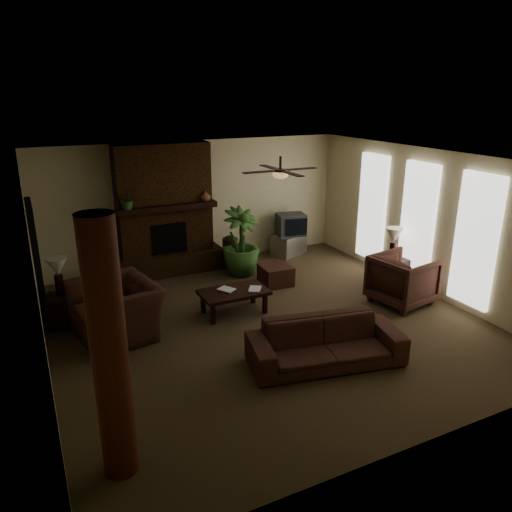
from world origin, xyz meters
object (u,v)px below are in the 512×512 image
tv_stand (289,244)px  coffee_table (234,294)px  floor_plant (241,256)px  lamp_left (57,269)px  log_column (109,353)px  ottoman (276,275)px  side_table_left (63,310)px  side_table_right (392,272)px  lamp_right (394,237)px  armchair_right (403,277)px  floor_vase (230,250)px  sofa (326,336)px  armchair_left (116,301)px

tv_stand → coffee_table: bearing=-159.3°
coffee_table → floor_plant: size_ratio=0.81×
tv_stand → lamp_left: size_ratio=1.31×
log_column → tv_stand: size_ratio=3.29×
ottoman → side_table_left: bearing=-179.0°
ottoman → side_table_right: (2.16, -1.06, 0.08)m
ottoman → lamp_right: (2.16, -1.01, 0.80)m
armchair_right → floor_vase: size_ratio=1.34×
ottoman → side_table_left: (-4.14, -0.08, 0.08)m
sofa → coffee_table: (-0.53, 2.16, -0.07)m
armchair_left → floor_vase: size_ratio=1.78×
coffee_table → lamp_right: lamp_right is taller
coffee_table → side_table_left: 2.93m
armchair_left → side_table_right: size_ratio=2.49×
floor_plant → armchair_left: bearing=-150.5°
side_table_right → floor_vase: bearing=137.9°
armchair_left → lamp_left: size_ratio=2.11×
log_column → lamp_right: size_ratio=4.31×
floor_plant → lamp_left: (-3.73, -0.87, 0.59)m
coffee_table → lamp_left: 3.01m
lamp_left → side_table_right: lamp_left is taller
armchair_right → floor_vase: armchair_right is taller
ottoman → floor_plant: bearing=115.5°
ottoman → sofa: bearing=-104.7°
ottoman → floor_vase: (-0.47, 1.30, 0.23)m
coffee_table → side_table_left: size_ratio=2.18×
coffee_table → side_table_right: side_table_right is taller
sofa → lamp_left: size_ratio=3.46×
floor_plant → ottoman: bearing=-64.5°
side_table_right → sofa: bearing=-146.2°
side_table_right → armchair_right: bearing=-119.9°
armchair_right → sofa: bearing=105.6°
armchair_right → tv_stand: size_ratio=1.22×
log_column → sofa: (3.14, 0.85, -0.96)m
armchair_right → ottoman: (-1.70, 1.87, -0.32)m
lamp_right → side_table_left: bearing=171.6°
side_table_left → lamp_left: bearing=90.0°
log_column → side_table_left: log_column is taller
coffee_table → lamp_left: bearing=162.8°
armchair_right → lamp_right: 1.09m
tv_stand → side_table_left: bearing=173.7°
tv_stand → lamp_right: lamp_right is taller
floor_plant → side_table_right: floor_plant is taller
log_column → tv_stand: log_column is taller
log_column → armchair_right: bearing=19.8°
log_column → floor_vase: bearing=56.3°
sofa → floor_plant: (0.39, 3.90, -0.03)m
tv_stand → armchair_left: bearing=-175.8°
log_column → lamp_left: bearing=92.9°
armchair_left → armchair_right: (5.07, -1.04, -0.08)m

